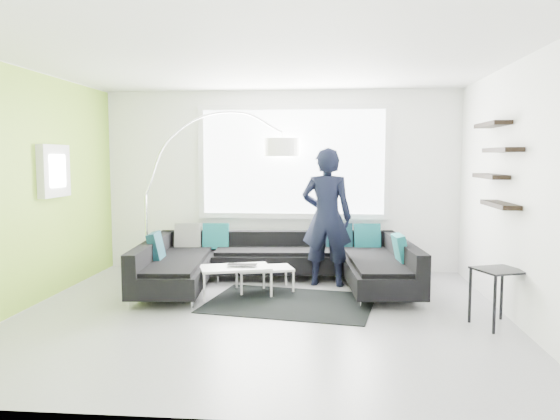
# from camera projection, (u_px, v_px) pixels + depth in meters

# --- Properties ---
(ground) EXTENTS (5.50, 5.50, 0.00)m
(ground) POSITION_uv_depth(u_px,v_px,m) (261.00, 314.00, 6.17)
(ground) COLOR gray
(ground) RESTS_ON ground
(room_shell) EXTENTS (5.54, 5.04, 2.82)m
(room_shell) POSITION_uv_depth(u_px,v_px,m) (266.00, 154.00, 6.20)
(room_shell) COLOR white
(room_shell) RESTS_ON ground
(sectional_sofa) EXTENTS (3.72, 2.49, 0.77)m
(sectional_sofa) POSITION_uv_depth(u_px,v_px,m) (277.00, 264.00, 7.34)
(sectional_sofa) COLOR black
(sectional_sofa) RESTS_ON ground
(rug) EXTENTS (2.19, 1.75, 0.01)m
(rug) POSITION_uv_depth(u_px,v_px,m) (290.00, 303.00, 6.64)
(rug) COLOR black
(rug) RESTS_ON ground
(coffee_table) EXTENTS (1.30, 0.99, 0.37)m
(coffee_table) POSITION_uv_depth(u_px,v_px,m) (250.00, 279.00, 7.13)
(coffee_table) COLOR silver
(coffee_table) RESTS_ON ground
(arc_lamp) EXTENTS (2.41, 1.23, 2.45)m
(arc_lamp) POSITION_uv_depth(u_px,v_px,m) (146.00, 195.00, 7.89)
(arc_lamp) COLOR white
(arc_lamp) RESTS_ON ground
(side_table) EXTENTS (0.58, 0.58, 0.61)m
(side_table) POSITION_uv_depth(u_px,v_px,m) (498.00, 298.00, 5.70)
(side_table) COLOR black
(side_table) RESTS_ON ground
(person) EXTENTS (0.80, 0.62, 1.90)m
(person) POSITION_uv_depth(u_px,v_px,m) (327.00, 217.00, 7.50)
(person) COLOR black
(person) RESTS_ON ground
(laptop) EXTENTS (0.38, 0.24, 0.03)m
(laptop) POSITION_uv_depth(u_px,v_px,m) (242.00, 266.00, 6.95)
(laptop) COLOR black
(laptop) RESTS_ON coffee_table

